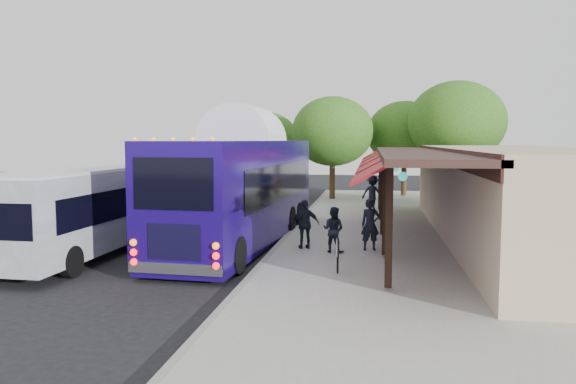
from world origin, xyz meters
The scene contains 15 objects.
ground centered at (0.00, 0.00, 0.00)m, with size 90.00×90.00×0.00m, color black.
sidewalk centered at (5.00, 4.00, 0.07)m, with size 10.00×40.00×0.15m, color #9E9B93.
curb centered at (0.05, 4.00, 0.07)m, with size 0.20×40.00×0.16m, color gray.
station_shelter centered at (8.38, 4.00, 1.85)m, with size 8.15×20.00×3.60m.
coach_bus centered at (-1.45, 2.63, 2.23)m, with size 3.54×13.09×4.15m.
city_bus centered at (-6.05, 0.46, 1.63)m, with size 2.67×11.05×2.95m.
ped_a centered at (3.31, 1.12, 1.03)m, with size 0.64×0.42×1.76m, color black.
ped_b centered at (2.10, 0.58, 0.91)m, with size 0.74×0.58×1.53m, color black.
ped_c centered at (1.09, 1.09, 1.00)m, with size 0.99×0.41×1.70m, color black.
ped_d centered at (3.40, 11.82, 1.09)m, with size 1.22×0.70×1.88m, color black.
sign_board centered at (2.42, -2.40, 0.83)m, with size 0.10×0.46×1.01m.
tree_left centered at (0.84, 17.81, 4.43)m, with size 5.19×5.19×6.64m.
tree_mid centered at (5.49, 20.67, 4.34)m, with size 5.09×5.09×6.51m.
tree_right centered at (8.35, 17.17, 4.96)m, with size 5.81×5.81×7.44m.
tree_far centered at (-4.21, 21.95, 3.93)m, with size 4.61×4.61×5.90m.
Camera 1 is at (3.34, -17.95, 3.90)m, focal length 35.00 mm.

